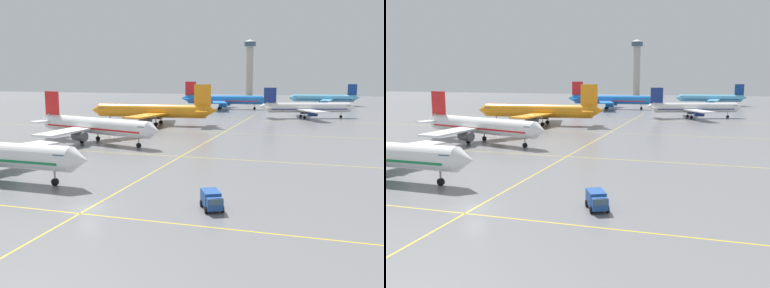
% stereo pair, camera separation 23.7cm
% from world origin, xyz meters
% --- Properties ---
extents(ground_plane, '(600.00, 600.00, 0.00)m').
position_xyz_m(ground_plane, '(0.00, 0.00, 0.00)').
color(ground_plane, slate).
extents(airliner_second_row, '(36.38, 31.02, 11.49)m').
position_xyz_m(airliner_second_row, '(-24.46, 44.44, 3.92)').
color(airliner_second_row, white).
rests_on(airliner_second_row, ground).
extents(airliner_third_row, '(40.73, 35.01, 12.66)m').
position_xyz_m(airliner_third_row, '(-24.80, 81.59, 4.32)').
color(airliner_third_row, orange).
rests_on(airliner_third_row, ground).
extents(airliner_far_left_stand, '(34.41, 29.43, 10.98)m').
position_xyz_m(airliner_far_left_stand, '(19.97, 117.98, 3.75)').
color(airliner_far_left_stand, white).
rests_on(airliner_far_left_stand, ground).
extents(airliner_far_right_stand, '(40.05, 34.46, 12.45)m').
position_xyz_m(airliner_far_right_stand, '(-18.29, 150.32, 4.25)').
color(airliner_far_right_stand, blue).
rests_on(airliner_far_right_stand, ground).
extents(airliner_distant_taxiway, '(35.12, 30.13, 10.91)m').
position_xyz_m(airliner_distant_taxiway, '(25.87, 187.10, 3.73)').
color(airliner_distant_taxiway, '#5BB7E5').
rests_on(airliner_distant_taxiway, ground).
extents(taxiway_markings, '(152.85, 158.35, 0.01)m').
position_xyz_m(taxiway_markings, '(0.00, 51.98, 0.00)').
color(taxiway_markings, yellow).
rests_on(taxiway_markings, ground).
extents(service_truck_red_van, '(3.55, 4.49, 2.10)m').
position_xyz_m(service_truck_red_van, '(13.81, 3.83, 1.18)').
color(service_truck_red_van, '#1E4793').
rests_on(service_truck_red_van, ground).
extents(control_tower, '(8.82, 8.82, 41.19)m').
position_xyz_m(control_tower, '(-27.67, 277.73, 23.72)').
color(control_tower, '#ADA89E').
rests_on(control_tower, ground).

